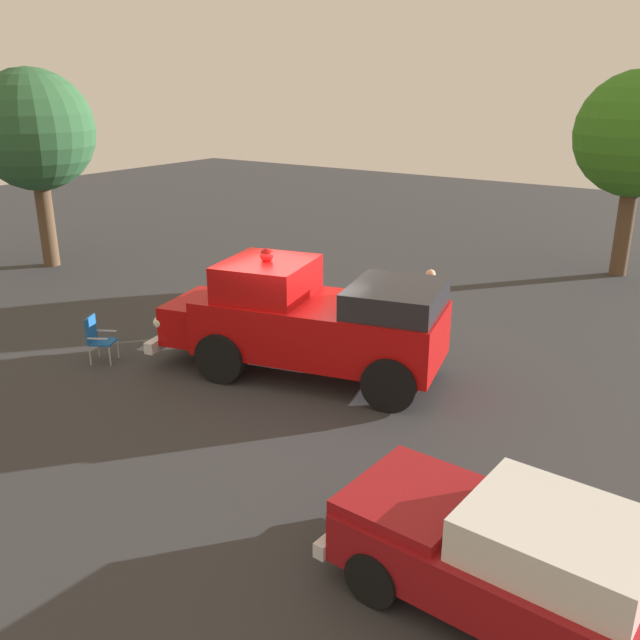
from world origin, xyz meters
TOP-DOWN VIEW (x-y plane):
  - ground_plane at (0.00, 0.00)m, footprint 60.00×60.00m
  - vintage_fire_truck at (-0.42, -0.12)m, footprint 6.29×3.55m
  - classic_hot_rod at (-6.26, 4.06)m, footprint 4.46×2.14m
  - lawn_chair_near_truck at (2.04, -3.03)m, footprint 0.65×0.65m
  - lawn_chair_by_car at (3.73, 1.94)m, footprint 0.67×0.67m
  - spectator_seated at (1.98, -2.91)m, footprint 0.55×0.64m
  - spectator_standing at (-1.52, -3.40)m, footprint 0.61×0.43m
  - oak_tree_left at (11.69, -2.47)m, footprint 3.72×3.72m
  - oak_tree_distant at (-4.02, -11.85)m, footprint 3.69×3.69m

SIDE VIEW (x-z plane):
  - ground_plane at x=0.00m, z-range 0.00..0.00m
  - lawn_chair_near_truck at x=2.04m, z-range 0.08..1.10m
  - lawn_chair_by_car at x=3.73m, z-range 0.08..1.10m
  - spectator_seated at x=1.98m, z-range 0.05..1.34m
  - classic_hot_rod at x=-6.26m, z-range 0.02..1.48m
  - spectator_standing at x=-1.52m, z-range 0.13..1.80m
  - vintage_fire_truck at x=-0.42m, z-range -0.10..2.49m
  - oak_tree_distant at x=-4.02m, z-range 1.18..7.31m
  - oak_tree_left at x=11.69m, z-range 1.19..7.38m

